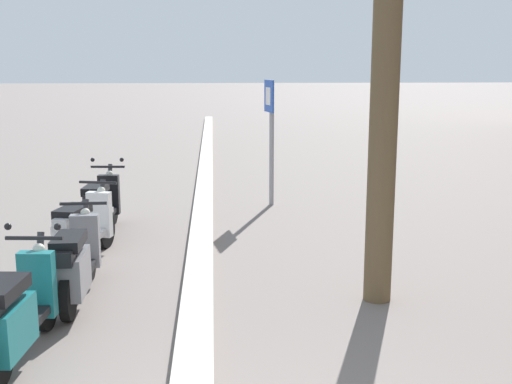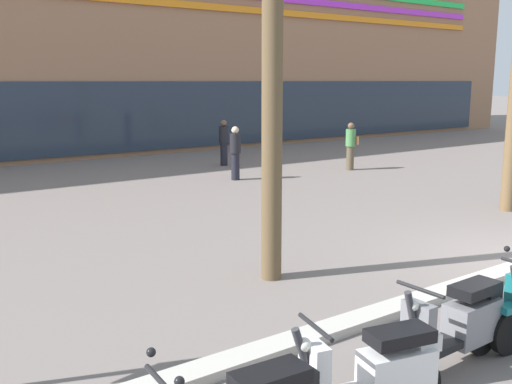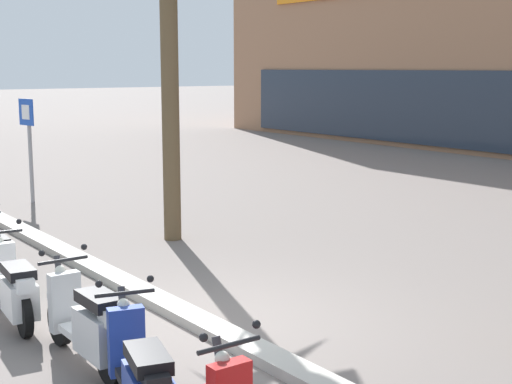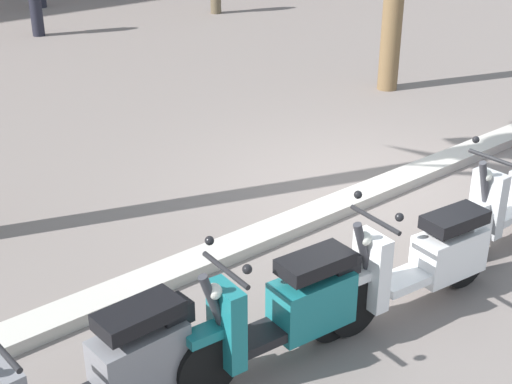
% 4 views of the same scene
% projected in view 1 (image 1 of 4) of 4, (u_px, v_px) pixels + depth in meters
% --- Properties ---
extents(scooter_black_mid_front, '(1.78, 0.56, 1.17)m').
position_uv_depth(scooter_black_mid_front, '(101.00, 207.00, 10.02)').
color(scooter_black_mid_front, black).
rests_on(scooter_black_mid_front, ground).
extents(scooter_white_tail_end, '(1.74, 0.70, 1.04)m').
position_uv_depth(scooter_white_tail_end, '(83.00, 231.00, 8.63)').
color(scooter_white_tail_end, black).
rests_on(scooter_white_tail_end, ground).
extents(scooter_grey_mid_rear, '(1.86, 0.56, 1.04)m').
position_uv_depth(scooter_grey_mid_rear, '(76.00, 264.00, 7.16)').
color(scooter_grey_mid_rear, black).
rests_on(scooter_grey_mid_rear, ground).
extents(scooter_teal_second_in_line, '(1.72, 0.56, 1.17)m').
position_uv_depth(scooter_teal_second_in_line, '(17.00, 315.00, 5.71)').
color(scooter_teal_second_in_line, black).
rests_on(scooter_teal_second_in_line, ground).
extents(crossing_sign, '(0.60, 0.17, 2.40)m').
position_uv_depth(crossing_sign, '(271.00, 128.00, 12.07)').
color(crossing_sign, '#939399').
rests_on(crossing_sign, ground).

